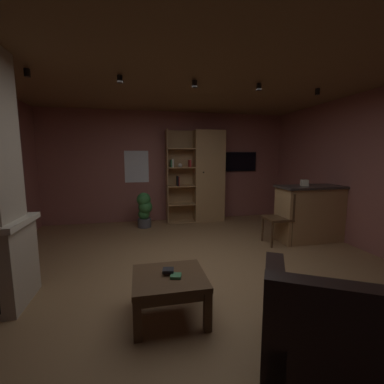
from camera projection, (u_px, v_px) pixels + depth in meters
floor at (198, 275)px, 3.36m from camera, size 5.78×6.06×0.02m
wall_back at (169, 167)px, 6.15m from camera, size 5.90×0.06×2.59m
ceiling at (199, 67)px, 3.00m from camera, size 5.78×6.06×0.02m
window_pane_back at (137, 167)px, 5.96m from camera, size 0.55×0.01×0.74m
bookshelf_cabinet at (205, 177)px, 6.08m from camera, size 1.37×0.41×2.16m
kitchen_bar_counter at (315, 213)px, 4.70m from camera, size 1.42×0.57×1.02m
tissue_box at (304, 183)px, 4.59m from camera, size 0.15×0.15×0.11m
coffee_table at (169, 284)px, 2.45m from camera, size 0.69×0.64×0.42m
table_book_0 at (176, 276)px, 2.39m from camera, size 0.12×0.12×0.03m
table_book_1 at (168, 270)px, 2.46m from camera, size 0.12×0.12×0.03m
dining_chair at (282, 215)px, 4.50m from camera, size 0.43×0.43×0.92m
potted_floor_plant at (144, 209)px, 5.56m from camera, size 0.33×0.31×0.77m
wall_mounted_tv at (240, 162)px, 6.44m from camera, size 0.86×0.06×0.48m
track_light_spot_0 at (27, 73)px, 2.98m from camera, size 0.07×0.07×0.09m
track_light_spot_1 at (120, 79)px, 3.22m from camera, size 0.07×0.07×0.09m
track_light_spot_2 at (195, 84)px, 3.44m from camera, size 0.07×0.07×0.09m
track_light_spot_3 at (259, 87)px, 3.59m from camera, size 0.07×0.07×0.09m
track_light_spot_4 at (317, 92)px, 3.85m from camera, size 0.07×0.07×0.09m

